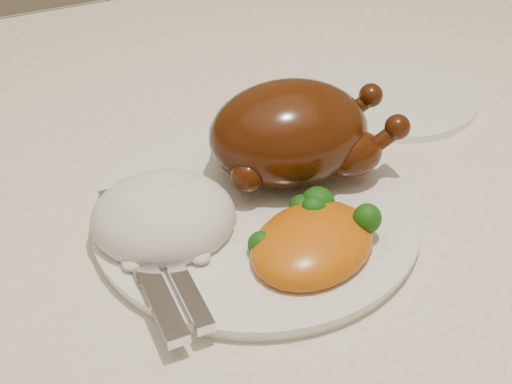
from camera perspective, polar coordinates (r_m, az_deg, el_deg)
name	(u,v)px	position (r m, az deg, el deg)	size (l,w,h in m)	color
dining_table	(122,302)	(0.73, -10.71, -8.62)	(1.60, 0.90, 0.76)	brown
tablecloth	(113,246)	(0.68, -11.40, -4.25)	(1.73, 1.03, 0.18)	beige
dinner_plate	(256,215)	(0.64, 0.00, -1.87)	(0.29, 0.29, 0.01)	white
side_plate	(391,95)	(0.84, 10.76, 7.63)	(0.20, 0.20, 0.01)	white
roast_chicken	(294,133)	(0.66, 3.03, 4.77)	(0.19, 0.14, 0.10)	#481E07
rice_mound	(164,217)	(0.61, -7.41, -2.03)	(0.15, 0.14, 0.07)	white
mac_and_cheese	(316,238)	(0.59, 4.86, -3.69)	(0.14, 0.13, 0.05)	#D05D0D
cutlery	(161,274)	(0.57, -7.62, -6.53)	(0.04, 0.20, 0.01)	silver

